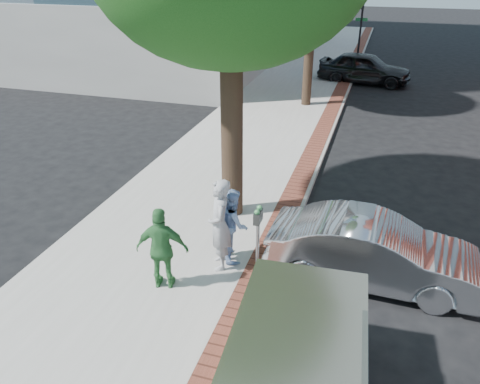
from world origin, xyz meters
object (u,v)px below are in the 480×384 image
at_px(parking_meter, 258,226).
at_px(person_gray, 220,225).
at_px(person_officer, 232,224).
at_px(person_green, 162,249).
at_px(sedan_silver, 373,252).
at_px(bg_car, 365,68).

xyz_separation_m(parking_meter, person_gray, (-0.78, -0.07, -0.07)).
bearing_deg(person_officer, person_green, 114.54).
distance_m(person_gray, sedan_silver, 3.12).
distance_m(parking_meter, person_officer, 0.76).
relative_size(person_green, bg_car, 0.37).
distance_m(person_gray, person_officer, 0.45).
relative_size(person_officer, sedan_silver, 0.38).
distance_m(parking_meter, sedan_silver, 2.37).
xyz_separation_m(person_green, bg_car, (2.54, 18.55, -0.21)).
distance_m(sedan_silver, bg_car, 17.03).
relative_size(person_gray, person_green, 1.15).
bearing_deg(person_green, person_gray, -143.31).
bearing_deg(parking_meter, person_green, -147.44).
relative_size(person_officer, bg_car, 0.35).
height_order(person_gray, bg_car, person_gray).
xyz_separation_m(person_officer, bg_car, (1.58, 17.21, -0.16)).
relative_size(parking_meter, bg_car, 0.32).
xyz_separation_m(parking_meter, person_green, (-1.60, -1.02, -0.20)).
height_order(person_green, bg_car, person_green).
distance_m(person_green, sedan_silver, 4.17).
relative_size(parking_meter, person_gray, 0.75).
height_order(person_officer, sedan_silver, person_officer).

